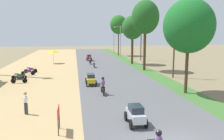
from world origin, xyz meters
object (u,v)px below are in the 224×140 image
Objects in this scene: vendor_umbrella at (53,51)px; median_tree_fourth at (119,25)px; car_hatchback_red at (89,57)px; pedestrian_on_shoulder at (26,102)px; car_hatchback_silver at (136,114)px; motorbike_ahead_second at (103,86)px; parked_motorbike_second at (19,79)px; streetlamp_mid at (114,37)px; utility_pole_far at (174,44)px; motorbike_ahead_fourth at (90,60)px; utility_pole_near at (141,39)px; streetlamp_near at (120,39)px; median_tree_third at (133,28)px; street_signboard at (58,115)px; car_sedan_yellow at (91,79)px; median_tree_second at (145,17)px; parked_motorbike_fifth at (31,69)px; parked_motorbike_fourth at (28,71)px; parked_motorbike_third at (19,76)px; motorbike_ahead_third at (94,64)px; median_tree_nearest at (189,26)px.

median_tree_fourth is at bearing 41.66° from vendor_umbrella.
median_tree_fourth is 14.33m from car_hatchback_red.
pedestrian_on_shoulder reaches higher than car_hatchback_silver.
car_hatchback_silver is at bearing -99.32° from median_tree_fourth.
car_hatchback_red is at bearing 89.12° from motorbike_ahead_second.
parked_motorbike_second is 0.24× the size of streetlamp_mid.
utility_pole_far is 17.48m from motorbike_ahead_fourth.
car_hatchback_silver is at bearing -76.20° from vendor_umbrella.
utility_pole_near is 35.13m from car_hatchback_silver.
pedestrian_on_shoulder is at bearing -110.61° from streetlamp_near.
median_tree_third is 9.54m from motorbike_ahead_fourth.
utility_pole_far reaches higher than motorbike_ahead_second.
parked_motorbike_second is at bearing -139.87° from median_tree_third.
street_signboard is at bearing -132.27° from utility_pole_far.
car_hatchback_silver is 0.89× the size of car_sedan_yellow.
pedestrian_on_shoulder is 0.81× the size of car_hatchback_red.
median_tree_second is at bearing 71.65° from car_hatchback_silver.
parked_motorbike_fifth is at bearing -147.18° from utility_pole_near.
median_tree_fourth is 11.16m from utility_pole_near.
median_tree_fourth is at bearing 88.33° from median_tree_third.
motorbike_ahead_fourth reaches higher than parked_motorbike_fourth.
pedestrian_on_shoulder is 0.90× the size of motorbike_ahead_fourth.
parked_motorbike_second is 1.20× the size of street_signboard.
parked_motorbike_fifth is (0.52, 4.88, 0.00)m from parked_motorbike_third.
street_signboard is 0.83× the size of motorbike_ahead_third.
streetlamp_near is (0.32, 12.78, -2.36)m from median_tree_third.
car_hatchback_silver is 1.11× the size of motorbike_ahead_fourth.
vendor_umbrella is 19.87m from car_sedan_yellow.
median_tree_fourth is at bearing 75.01° from street_signboard.
pedestrian_on_shoulder reaches higher than parked_motorbike_fourth.
median_tree_second is 22.72m from car_hatchback_silver.
streetlamp_mid reaches higher than motorbike_ahead_third.
parked_motorbike_fourth is at bearing -149.50° from motorbike_ahead_third.
parked_motorbike_fourth is at bearing 143.71° from median_tree_nearest.
street_signboard is at bearing -113.37° from utility_pole_near.
car_sedan_yellow is at bearing -107.30° from streetlamp_near.
car_hatchback_silver is at bearing -98.07° from streetlamp_mid.
utility_pole_far is 4.07× the size of car_hatchback_silver.
motorbike_ahead_second is at bearing 98.76° from car_hatchback_silver.
motorbike_ahead_third is (7.01, -6.30, -1.73)m from vendor_umbrella.
car_sedan_yellow is (-8.69, -16.16, -5.83)m from median_tree_third.
streetlamp_mid reaches higher than car_sedan_yellow.
parked_motorbike_fourth is 24.94m from utility_pole_near.
streetlamp_near is (17.40, 24.83, 3.65)m from parked_motorbike_third.
car_hatchback_red reaches higher than parked_motorbike_second.
parked_motorbike_third is 0.71× the size of vendor_umbrella.
parked_motorbike_fifth is 16.17m from car_hatchback_red.
parked_motorbike_fourth is 0.25× the size of streetlamp_near.
streetlamp_near is 9.07m from streetlamp_mid.
pedestrian_on_shoulder is 26.29m from motorbike_ahead_fourth.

